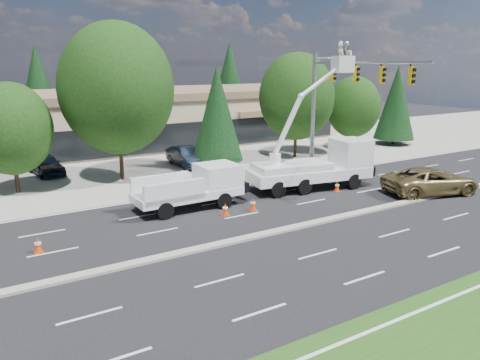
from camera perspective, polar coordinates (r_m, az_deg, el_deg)
ground at (r=23.65m, az=4.37°, el=-6.41°), size 140.00×140.00×0.00m
concrete_apron at (r=40.91m, az=-12.29°, el=2.10°), size 140.00×22.00×0.01m
road_median at (r=23.63m, az=4.37°, el=-6.27°), size 120.00×0.55×0.12m
strip_mall at (r=49.90m, az=-16.35°, el=7.25°), size 50.40×15.40×5.50m
tree_front_c at (r=33.26m, az=-26.16°, el=5.62°), size 5.17×5.17×7.17m
tree_front_d at (r=34.43m, az=-14.78°, el=10.71°), size 8.02×8.02×11.13m
tree_front_e at (r=37.73m, az=-2.80°, el=8.15°), size 4.15×4.15×8.18m
tree_front_f at (r=42.08m, az=6.91°, el=10.06°), size 6.65×6.65×9.22m
tree_front_g at (r=46.84m, az=13.67°, el=8.64°), size 5.11×5.11×7.09m
tree_front_h at (r=51.24m, az=18.49°, el=8.97°), size 4.12×4.12×8.12m
tree_back_b at (r=60.61m, az=-23.38°, el=10.45°), size 5.32×5.32×10.49m
tree_back_c at (r=64.25m, az=-10.72°, el=10.97°), size 4.79×4.79×9.44m
tree_back_d at (r=69.44m, az=-1.28°, el=12.20°), size 5.69×5.69×11.21m
signal_mast at (r=34.07m, az=11.40°, el=10.09°), size 2.76×10.16×9.00m
utility_pickup at (r=27.45m, az=-5.49°, el=-1.34°), size 6.33×2.56×2.42m
bucket_truck at (r=31.88m, az=9.73°, el=2.57°), size 8.69×3.93×9.62m
traffic_cone_a at (r=22.98m, az=-23.41°, el=-7.30°), size 0.40×0.40×0.70m
traffic_cone_b at (r=26.10m, az=-1.82°, el=-3.60°), size 0.40×0.40×0.70m
traffic_cone_c at (r=27.02m, az=1.59°, el=-2.97°), size 0.40×0.40×0.70m
traffic_cone_d at (r=31.55m, az=11.75°, el=-0.77°), size 0.40×0.40×0.70m
minivan at (r=32.66m, az=22.25°, el=-0.09°), size 6.75×4.47×1.72m
parked_car_west at (r=38.52m, az=-22.62°, el=1.78°), size 2.46×4.80×1.57m
parked_car_east at (r=38.73m, az=-6.62°, el=2.87°), size 1.85×4.91×1.60m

